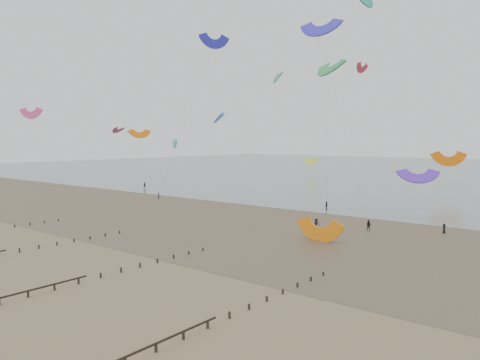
# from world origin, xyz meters

# --- Properties ---
(ground) EXTENTS (500.00, 500.00, 0.00)m
(ground) POSITION_xyz_m (0.00, 0.00, 0.00)
(ground) COLOR brown
(ground) RESTS_ON ground
(sea_and_shore) EXTENTS (500.00, 665.00, 0.03)m
(sea_and_shore) POSITION_xyz_m (-4.08, 34.40, 0.01)
(sea_and_shore) COLOR #475654
(sea_and_shore) RESTS_ON ground
(kitesurfer_lead) EXTENTS (0.73, 0.69, 1.68)m
(kitesurfer_lead) POSITION_xyz_m (-41.37, 44.05, 0.84)
(kitesurfer_lead) COLOR black
(kitesurfer_lead) RESTS_ON ground
(kitesurfers) EXTENTS (136.23, 25.86, 1.88)m
(kitesurfers) POSITION_xyz_m (21.74, 46.50, 0.88)
(kitesurfers) COLOR black
(kitesurfers) RESTS_ON ground
(grounded_kite) EXTENTS (6.85, 5.47, 3.63)m
(grounded_kite) POSITION_xyz_m (13.06, 27.01, 0.00)
(grounded_kite) COLOR orange
(grounded_kite) RESTS_ON ground
(kites_airborne) EXTENTS (234.83, 105.51, 44.50)m
(kites_airborne) POSITION_xyz_m (-9.81, 85.77, 22.76)
(kites_airborne) COLOR #F26407
(kites_airborne) RESTS_ON ground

